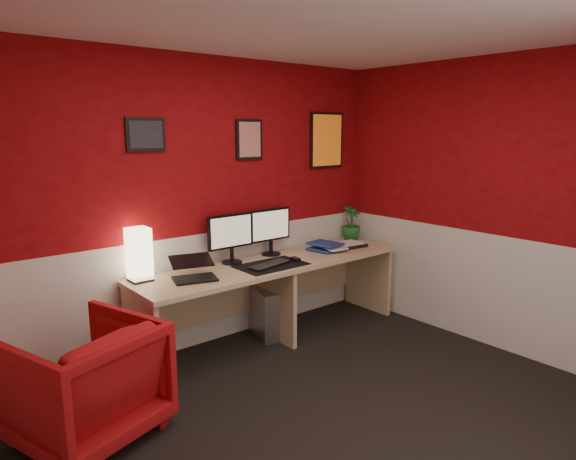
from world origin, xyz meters
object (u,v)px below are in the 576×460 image
object	(u,v)px
pc_tower	(266,312)
laptop	(194,266)
armchair	(83,381)
monitor_right	(271,224)
zen_tray	(347,245)
monitor_left	(231,231)
potted_plant	(351,223)
shoji_lamp	(139,256)
desk	(274,301)

from	to	relation	value
pc_tower	laptop	bearing A→B (deg)	-154.10
pc_tower	armchair	bearing A→B (deg)	-148.59
monitor_right	zen_tray	distance (m)	0.86
monitor_left	pc_tower	world-z (taller)	monitor_left
zen_tray	armchair	size ratio (longest dim) A/B	0.43
zen_tray	armchair	xyz separation A→B (m)	(-2.76, -0.42, -0.38)
potted_plant	armchair	world-z (taller)	potted_plant
shoji_lamp	zen_tray	distance (m)	2.10
monitor_right	armchair	bearing A→B (deg)	-161.62
pc_tower	armchair	distance (m)	1.91
laptop	potted_plant	bearing A→B (deg)	23.54
monitor_left	shoji_lamp	bearing A→B (deg)	179.44
desk	monitor_right	distance (m)	0.71
armchair	monitor_left	bearing A→B (deg)	-175.07
monitor_right	potted_plant	distance (m)	1.07
monitor_left	monitor_right	world-z (taller)	same
desk	armchair	world-z (taller)	armchair
desk	shoji_lamp	bearing A→B (deg)	169.70
laptop	pc_tower	bearing A→B (deg)	28.21
monitor_left	monitor_right	size ratio (longest dim) A/B	1.00
pc_tower	armchair	xyz separation A→B (m)	(-1.82, -0.56, 0.14)
monitor_right	pc_tower	bearing A→B (deg)	-145.73
laptop	monitor_left	world-z (taller)	monitor_left
laptop	pc_tower	distance (m)	1.03
monitor_right	shoji_lamp	bearing A→B (deg)	-179.48
monitor_right	pc_tower	size ratio (longest dim) A/B	1.29
monitor_right	pc_tower	distance (m)	0.81
pc_tower	armchair	world-z (taller)	armchair
shoji_lamp	monitor_left	size ratio (longest dim) A/B	0.69
zen_tray	potted_plant	world-z (taller)	potted_plant
desk	zen_tray	size ratio (longest dim) A/B	7.43
shoji_lamp	zen_tray	size ratio (longest dim) A/B	1.14
armchair	zen_tray	bearing A→B (deg)	170.99
monitor_left	armchair	size ratio (longest dim) A/B	0.71
monitor_left	zen_tray	size ratio (longest dim) A/B	1.66
desk	monitor_left	bearing A→B (deg)	147.06
shoji_lamp	monitor_left	distance (m)	0.85
monitor_right	potted_plant	xyz separation A→B (m)	(1.06, -0.02, -0.11)
shoji_lamp	monitor_right	world-z (taller)	monitor_right
zen_tray	monitor_left	bearing A→B (deg)	170.32
shoji_lamp	desk	bearing A→B (deg)	-10.30
shoji_lamp	pc_tower	distance (m)	1.35
laptop	monitor_left	size ratio (longest dim) A/B	0.57
potted_plant	armchair	xyz separation A→B (m)	(-3.03, -0.63, -0.54)
laptop	monitor_right	distance (m)	1.01
potted_plant	armchair	distance (m)	3.14
monitor_left	pc_tower	size ratio (longest dim) A/B	1.29
monitor_left	monitor_right	bearing A→B (deg)	2.53
monitor_left	potted_plant	size ratio (longest dim) A/B	1.60
laptop	potted_plant	distance (m)	2.04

